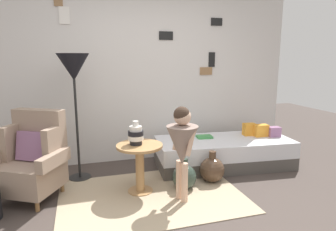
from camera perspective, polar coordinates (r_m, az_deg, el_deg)
name	(u,v)px	position (r m, az deg, el deg)	size (l,w,h in m)	color
ground_plane	(182,222)	(3.01, 2.62, -19.77)	(12.00, 12.00, 0.00)	#423833
gallery_wall	(139,74)	(4.47, -5.57, 7.97)	(4.80, 0.12, 2.60)	silver
rug	(152,196)	(3.48, -3.15, -15.15)	(2.02, 1.42, 0.01)	tan
armchair	(33,159)	(3.64, -24.59, -7.62)	(0.90, 0.83, 0.97)	olive
daybed	(223,152)	(4.37, 10.62, -7.00)	(1.97, 0.97, 0.40)	#4C4742
pillow_head	(274,132)	(4.62, 19.72, -2.96)	(0.17, 0.12, 0.14)	gray
pillow_mid	(261,130)	(4.57, 17.42, -2.77)	(0.21, 0.12, 0.17)	orange
pillow_back	(249,129)	(4.58, 15.35, -2.58)	(0.18, 0.12, 0.18)	orange
side_table	(140,159)	(3.44, -5.45, -8.31)	(0.53, 0.53, 0.57)	tan
vase_striped	(136,135)	(3.37, -6.22, -3.72)	(0.17, 0.17, 0.27)	black
floor_lamp	(74,72)	(3.81, -17.68, 7.96)	(0.39, 0.39, 1.59)	black
person_child	(182,142)	(3.14, 2.75, -5.18)	(0.34, 0.34, 1.05)	#D8AD8E
book_on_daybed	(204,137)	(4.33, 7.00, -4.08)	(0.22, 0.16, 0.03)	#3E914A
demijohn_near	(184,177)	(3.61, 3.15, -11.65)	(0.29, 0.29, 0.38)	#2D3D33
demijohn_far	(212,169)	(3.82, 8.46, -10.23)	(0.31, 0.31, 0.40)	#473323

